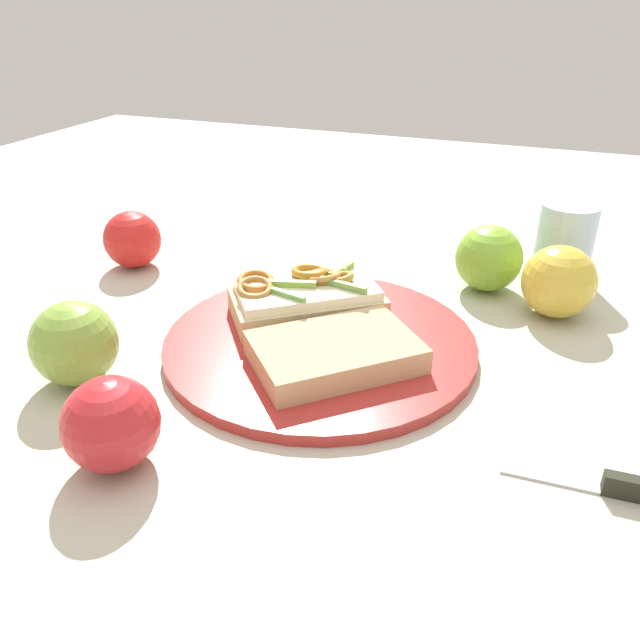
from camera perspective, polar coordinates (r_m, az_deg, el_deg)
The scene contains 11 objects.
ground_plane at distance 0.63m, azimuth 0.00°, elevation -2.53°, with size 2.00×2.00×0.00m, color #B8B59F.
plate at distance 0.63m, azimuth 0.00°, elevation -2.08°, with size 0.31×0.31×0.01m, color #AF2E2B.
sandwich at distance 0.66m, azimuth -1.30°, elevation 1.99°, with size 0.16×0.18×0.05m.
bread_slice_side at distance 0.58m, azimuth 1.38°, elevation -2.93°, with size 0.15×0.10×0.02m, color tan.
apple_0 at distance 0.73m, azimuth 20.94°, elevation 3.28°, with size 0.08×0.08×0.08m, color gold.
apple_1 at distance 0.49m, azimuth -18.51°, elevation -8.96°, with size 0.07×0.07×0.07m, color red.
apple_2 at distance 0.60m, azimuth -21.49°, elevation -1.98°, with size 0.08×0.08×0.08m, color #80A73D.
apple_3 at distance 0.84m, azimuth -16.74°, elevation 7.04°, with size 0.07×0.07×0.07m, color red.
apple_4 at distance 0.77m, azimuth 15.13°, elevation 5.46°, with size 0.08×0.08×0.08m, color #7BB831.
drinking_glass at distance 0.82m, azimuth 21.36°, elevation 6.57°, with size 0.07×0.07×0.10m, color silver.
knife at distance 0.51m, azimuth 25.96°, elevation -13.62°, with size 0.01×0.13×0.02m.
Camera 1 is at (0.51, 0.19, 0.32)m, focal length 35.10 mm.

